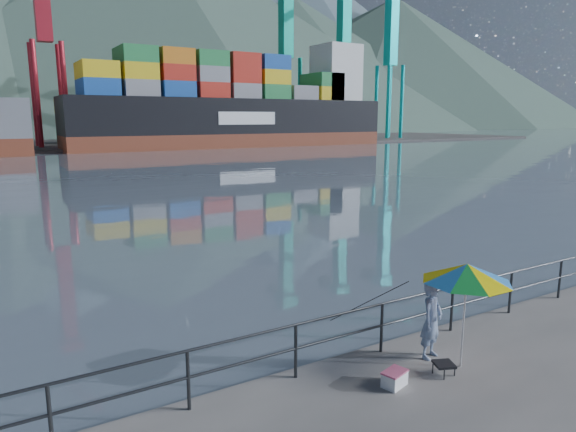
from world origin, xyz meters
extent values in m
cube|color=slate|center=(0.00, 130.00, 0.00)|extent=(500.00, 280.00, 0.00)
cube|color=#514F4C|center=(10.00, 93.00, 0.00)|extent=(200.00, 40.00, 0.40)
cylinder|color=#2D3033|center=(0.00, 1.70, 1.00)|extent=(22.00, 0.05, 0.05)
cylinder|color=#2D3033|center=(0.00, 1.70, 0.55)|extent=(22.00, 0.05, 0.05)
cube|color=#2D3033|center=(0.00, 1.70, 0.50)|extent=(22.00, 0.06, 1.00)
cone|color=#385147|center=(60.00, 210.00, 40.00)|extent=(332.80, 332.80, 80.00)
cone|color=#385147|center=(130.00, 215.00, 31.00)|extent=(257.92, 257.92, 62.00)
cone|color=#385147|center=(200.00, 220.00, 35.00)|extent=(291.20, 291.20, 70.00)
cube|color=orange|center=(10.00, 92.00, 1.30)|extent=(6.00, 2.40, 2.60)
cube|color=#267F3F|center=(16.50, 92.00, 2.60)|extent=(6.00, 2.40, 5.20)
cube|color=#194CA5|center=(23.00, 92.00, 3.90)|extent=(6.00, 2.40, 7.80)
cube|color=orange|center=(29.50, 92.00, 2.60)|extent=(6.00, 2.40, 5.20)
cube|color=gray|center=(36.00, 92.00, 3.90)|extent=(6.00, 2.40, 7.80)
cube|color=red|center=(42.50, 92.00, 2.60)|extent=(6.00, 2.40, 5.20)
cube|color=red|center=(49.00, 92.00, 1.30)|extent=(6.00, 2.40, 2.60)
cube|color=#194CA5|center=(55.50, 92.00, 3.90)|extent=(6.00, 2.40, 7.80)
cube|color=orange|center=(62.00, 92.00, 1.30)|extent=(6.00, 2.40, 2.60)
cube|color=#267F3F|center=(10.00, 95.00, 3.90)|extent=(6.00, 2.40, 7.80)
cube|color=red|center=(16.50, 95.00, 2.60)|extent=(6.00, 2.40, 5.20)
cube|color=yellow|center=(23.00, 95.00, 2.60)|extent=(6.00, 2.40, 5.20)
cube|color=gray|center=(29.50, 95.00, 3.90)|extent=(6.00, 2.40, 7.80)
cube|color=red|center=(36.00, 95.00, 2.60)|extent=(6.00, 2.40, 5.20)
cube|color=#194CA5|center=(42.50, 95.00, 2.60)|extent=(6.00, 2.40, 5.20)
cube|color=orange|center=(49.00, 95.00, 2.60)|extent=(6.00, 2.40, 5.20)
cube|color=red|center=(55.50, 95.00, 3.90)|extent=(6.00, 2.40, 7.80)
cube|color=gray|center=(62.00, 95.00, 3.90)|extent=(6.00, 2.40, 7.80)
imported|color=#27528B|center=(1.66, 1.03, 0.75)|extent=(0.62, 0.50, 1.49)
cylinder|color=white|center=(1.87, 0.45, 0.91)|extent=(0.04, 0.04, 1.82)
cone|color=#E6D000|center=(1.87, 0.45, 1.82)|extent=(2.12, 2.12, 0.34)
cube|color=black|center=(1.35, 0.40, 0.20)|extent=(0.45, 0.45, 0.04)
cube|color=#2D3033|center=(1.35, 0.40, 0.09)|extent=(0.29, 0.29, 0.18)
cube|color=white|center=(0.31, 0.56, 0.12)|extent=(0.49, 0.39, 0.25)
cylinder|color=black|center=(0.99, 2.14, 0.00)|extent=(0.72, 1.57, 1.21)
cube|color=brown|center=(31.97, 73.74, 0.75)|extent=(54.27, 9.04, 2.50)
cube|color=black|center=(31.97, 73.74, 4.80)|extent=(54.27, 9.04, 5.60)
cube|color=silver|center=(52.59, 73.74, 12.60)|extent=(7.00, 7.24, 10.00)
camera|label=1|loc=(-5.50, -5.50, 4.58)|focal=32.00mm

